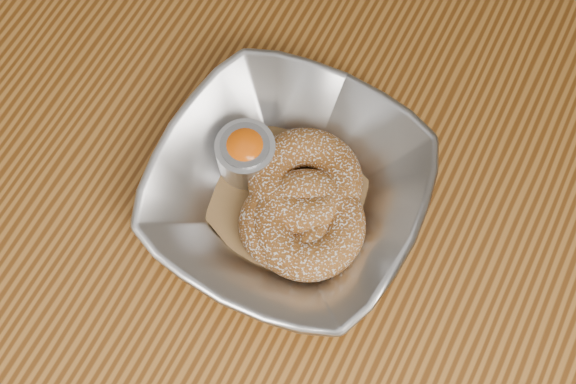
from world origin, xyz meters
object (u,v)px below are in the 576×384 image
at_px(table, 228,218).
at_px(donut_back, 306,182).
at_px(donut_front, 287,224).
at_px(ramekin, 246,153).
at_px(serving_bowl, 288,192).
at_px(donut_extra, 307,224).

xyz_separation_m(table, donut_back, (0.08, 0.03, 0.13)).
height_order(donut_front, ramekin, ramekin).
xyz_separation_m(table, ramekin, (0.01, 0.03, 0.13)).
bearing_deg(serving_bowl, ramekin, 163.91).
relative_size(donut_back, donut_extra, 1.01).
distance_m(donut_back, donut_front, 0.04).
bearing_deg(table, ramekin, 63.81).
relative_size(donut_front, donut_extra, 0.84).
height_order(donut_back, ramekin, ramekin).
xyz_separation_m(serving_bowl, donut_front, (0.01, -0.03, -0.00)).
distance_m(serving_bowl, ramekin, 0.05).
bearing_deg(serving_bowl, donut_back, 60.91).
bearing_deg(serving_bowl, donut_extra, -32.86).
distance_m(donut_back, ramekin, 0.06).
xyz_separation_m(serving_bowl, donut_extra, (0.03, -0.02, -0.00)).
relative_size(donut_back, donut_front, 1.19).
relative_size(table, donut_extra, 11.22).
distance_m(serving_bowl, donut_extra, 0.04).
relative_size(table, donut_back, 11.16).
height_order(table, ramekin, ramekin).
bearing_deg(donut_extra, serving_bowl, 147.14).
distance_m(donut_back, donut_extra, 0.04).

